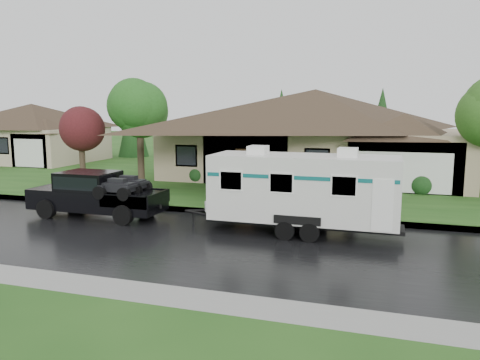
{
  "coord_description": "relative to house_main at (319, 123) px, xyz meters",
  "views": [
    {
      "loc": [
        6.54,
        -16.38,
        4.48
      ],
      "look_at": [
        0.73,
        2.0,
        1.56
      ],
      "focal_mm": 35.0,
      "sensor_mm": 36.0,
      "label": 1
    }
  ],
  "objects": [
    {
      "name": "ground",
      "position": [
        -2.29,
        -13.84,
        -3.59
      ],
      "size": [
        140.0,
        140.0,
        0.0
      ],
      "primitive_type": "plane",
      "color": "#224F18",
      "rests_on": "ground"
    },
    {
      "name": "road",
      "position": [
        -2.29,
        -15.84,
        -3.59
      ],
      "size": [
        140.0,
        8.0,
        0.01
      ],
      "primitive_type": "cube",
      "color": "black",
      "rests_on": "ground"
    },
    {
      "name": "curb",
      "position": [
        -2.29,
        -11.59,
        -3.52
      ],
      "size": [
        140.0,
        0.5,
        0.15
      ],
      "primitive_type": "cube",
      "color": "gray",
      "rests_on": "ground"
    },
    {
      "name": "lawn",
      "position": [
        -2.29,
        1.16,
        -3.52
      ],
      "size": [
        140.0,
        26.0,
        0.15
      ],
      "primitive_type": "cube",
      "color": "#224F18",
      "rests_on": "ground"
    },
    {
      "name": "house_main",
      "position": [
        0.0,
        0.0,
        0.0
      ],
      "size": [
        19.44,
        10.8,
        6.9
      ],
      "color": "tan",
      "rests_on": "lawn"
    },
    {
      "name": "house_far",
      "position": [
        -24.07,
        2.02,
        -0.62
      ],
      "size": [
        10.8,
        8.64,
        5.8
      ],
      "color": "#C3AE91",
      "rests_on": "lawn"
    },
    {
      "name": "tree_left_green",
      "position": [
        -10.25,
        -4.71,
        0.88
      ],
      "size": [
        3.76,
        3.76,
        6.23
      ],
      "color": "#382B1E",
      "rests_on": "lawn"
    },
    {
      "name": "tree_red",
      "position": [
        -13.6,
        -5.93,
        -0.22
      ],
      "size": [
        2.81,
        2.81,
        4.65
      ],
      "color": "#382B1E",
      "rests_on": "lawn"
    },
    {
      "name": "shrub_row",
      "position": [
        -0.29,
        -4.54,
        -2.94
      ],
      "size": [
        13.6,
        1.0,
        1.0
      ],
      "color": "#143814",
      "rests_on": "lawn"
    },
    {
      "name": "pickup_truck",
      "position": [
        -7.38,
        -13.68,
        -2.57
      ],
      "size": [
        5.7,
        2.17,
        1.9
      ],
      "color": "black",
      "rests_on": "ground"
    },
    {
      "name": "travel_trailer",
      "position": [
        1.42,
        -13.68,
        -1.92
      ],
      "size": [
        7.04,
        2.47,
        3.16
      ],
      "color": "silver",
      "rests_on": "ground"
    }
  ]
}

